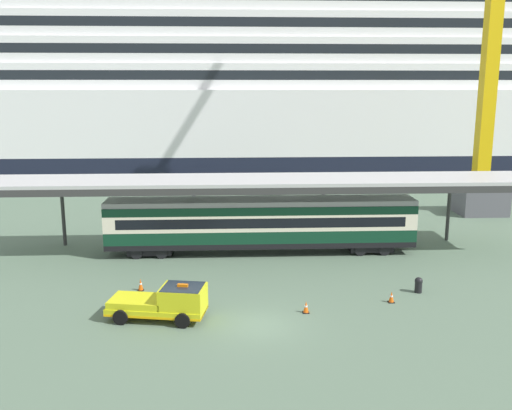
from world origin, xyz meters
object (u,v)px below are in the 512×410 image
service_truck (166,302)px  quay_bollard (419,284)px  dockside_crane (498,34)px  traffic_cone_near (391,297)px  train_carriage (261,223)px  traffic_cone_mid (306,307)px  cruise_ship (135,92)px  traffic_cone_far (141,285)px

service_truck → quay_bollard: 15.18m
dockside_crane → traffic_cone_near: bearing=-124.5°
train_carriage → traffic_cone_mid: bearing=-81.0°
cruise_ship → quay_bollard: cruise_ship is taller
traffic_cone_near → service_truck: bearing=-172.1°
cruise_ship → traffic_cone_far: cruise_ship is taller
train_carriage → dockside_crane: bearing=28.9°
cruise_ship → traffic_cone_far: bearing=-81.1°
dockside_crane → cruise_ship: bearing=140.3°
quay_bollard → traffic_cone_mid: bearing=-158.9°
cruise_ship → traffic_cone_mid: bearing=-72.4°
traffic_cone_near → dockside_crane: (15.66, 22.79, 16.59)m
service_truck → traffic_cone_near: 12.87m
dockside_crane → quay_bollard: 30.09m
traffic_cone_mid → dockside_crane: size_ratio=0.01×
train_carriage → quay_bollard: size_ratio=23.62×
train_carriage → traffic_cone_near: 12.57m
train_carriage → traffic_cone_near: train_carriage is taller
service_truck → traffic_cone_near: size_ratio=8.23×
cruise_ship → quay_bollard: (25.05, -53.35, -10.87)m
cruise_ship → train_carriage: (16.00, -44.58, -9.07)m
service_truck → traffic_cone_mid: 7.63m
traffic_cone_far → dockside_crane: dockside_crane is taller
traffic_cone_mid → dockside_crane: dockside_crane is taller
service_truck → cruise_ship: bearing=100.2°
quay_bollard → traffic_cone_near: bearing=-144.0°
traffic_cone_near → cruise_ship: bearing=112.7°
train_carriage → traffic_cone_mid: size_ratio=33.80×
service_truck → traffic_cone_near: (12.73, 1.76, -0.66)m
traffic_cone_mid → traffic_cone_far: size_ratio=0.89×
train_carriage → service_truck: (-5.76, -12.04, -1.32)m
cruise_ship → train_carriage: 48.23m
dockside_crane → quay_bollard: dockside_crane is taller
cruise_ship → dockside_crane: dockside_crane is taller
traffic_cone_far → dockside_crane: 40.05m
cruise_ship → train_carriage: bearing=-70.3°
traffic_cone_mid → cruise_ship: bearing=107.6°
traffic_cone_near → traffic_cone_far: bearing=169.8°
service_truck → traffic_cone_near: bearing=7.9°
traffic_cone_near → quay_bollard: (2.09, 1.51, 0.19)m
traffic_cone_mid → traffic_cone_near: bearing=14.0°
cruise_ship → traffic_cone_far: 53.96m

